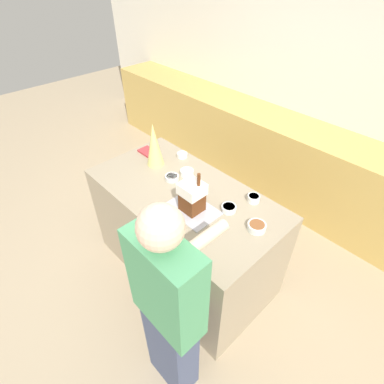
% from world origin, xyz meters
% --- Properties ---
extents(ground_plane, '(12.00, 12.00, 0.00)m').
position_xyz_m(ground_plane, '(0.00, 0.00, 0.00)').
color(ground_plane, tan).
extents(wall_back, '(8.00, 0.05, 2.60)m').
position_xyz_m(wall_back, '(0.00, 1.99, 1.30)').
color(wall_back, white).
rests_on(wall_back, ground_plane).
extents(back_cabinet_block, '(6.00, 0.60, 0.96)m').
position_xyz_m(back_cabinet_block, '(0.00, 1.66, 0.48)').
color(back_cabinet_block, tan).
rests_on(back_cabinet_block, ground_plane).
extents(kitchen_island, '(1.63, 0.86, 0.95)m').
position_xyz_m(kitchen_island, '(0.00, 0.00, 0.48)').
color(kitchen_island, gray).
rests_on(kitchen_island, ground_plane).
extents(baking_tray, '(0.38, 0.27, 0.01)m').
position_xyz_m(baking_tray, '(0.20, -0.09, 0.95)').
color(baking_tray, '#B2B2BC').
rests_on(baking_tray, kitchen_island).
extents(gingerbread_house, '(0.16, 0.16, 0.33)m').
position_xyz_m(gingerbread_house, '(0.20, -0.09, 1.08)').
color(gingerbread_house, '#5B2D14').
rests_on(gingerbread_house, baking_tray).
extents(decorative_tree, '(0.15, 0.15, 0.39)m').
position_xyz_m(decorative_tree, '(-0.47, 0.09, 1.15)').
color(decorative_tree, '#DBD675').
rests_on(decorative_tree, kitchen_island).
extents(candy_bowl_front_corner, '(0.12, 0.12, 0.04)m').
position_xyz_m(candy_bowl_front_corner, '(-0.19, 0.04, 0.97)').
color(candy_bowl_front_corner, silver).
rests_on(candy_bowl_front_corner, kitchen_island).
extents(candy_bowl_behind_tray, '(0.09, 0.09, 0.05)m').
position_xyz_m(candy_bowl_behind_tray, '(0.45, 0.31, 0.98)').
color(candy_bowl_behind_tray, white).
rests_on(candy_bowl_behind_tray, kitchen_island).
extents(candy_bowl_center_rear, '(0.11, 0.11, 0.04)m').
position_xyz_m(candy_bowl_center_rear, '(0.39, 0.10, 0.97)').
color(candy_bowl_center_rear, silver).
rests_on(candy_bowl_center_rear, kitchen_island).
extents(candy_bowl_beside_tree, '(0.10, 0.10, 0.04)m').
position_xyz_m(candy_bowl_beside_tree, '(-0.39, 0.34, 0.97)').
color(candy_bowl_beside_tree, white).
rests_on(candy_bowl_beside_tree, kitchen_island).
extents(candy_bowl_near_tray_right, '(0.11, 0.11, 0.05)m').
position_xyz_m(candy_bowl_near_tray_right, '(-0.15, 0.18, 0.98)').
color(candy_bowl_near_tray_right, white).
rests_on(candy_bowl_near_tray_right, kitchen_island).
extents(candy_bowl_far_right, '(0.13, 0.13, 0.05)m').
position_xyz_m(candy_bowl_far_right, '(0.64, 0.09, 0.98)').
color(candy_bowl_far_right, silver).
rests_on(candy_bowl_far_right, kitchen_island).
extents(cookbook, '(0.20, 0.12, 0.02)m').
position_xyz_m(cookbook, '(-0.65, 0.15, 0.96)').
color(cookbook, '#B23338').
rests_on(cookbook, kitchen_island).
extents(person, '(0.43, 0.54, 1.65)m').
position_xyz_m(person, '(0.65, -0.70, 0.85)').
color(person, '#424C6B').
rests_on(person, ground_plane).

